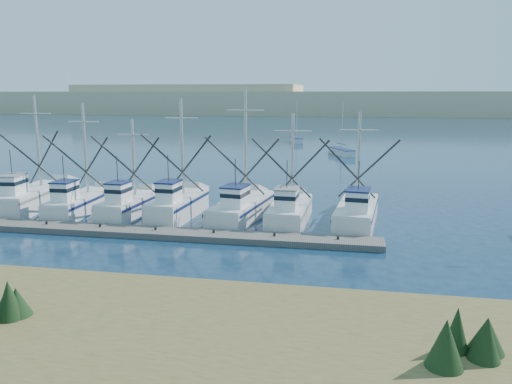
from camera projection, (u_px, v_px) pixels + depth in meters
ground at (286, 279)px, 25.53m from camera, size 500.00×500.00×0.00m
shore_bank at (20, 346)px, 17.17m from camera, size 40.00×10.00×1.60m
floating_dock at (156, 233)px, 33.22m from camera, size 29.72×1.99×0.40m
dune_ridge at (343, 103)px, 227.07m from camera, size 360.00×60.00×10.00m
trawler_fleet at (183, 206)px, 37.83m from camera, size 29.42×8.73×9.73m
sailboat_near at (341, 152)px, 76.73m from camera, size 4.22×6.58×8.10m
sailboat_far at (296, 140)px, 95.84m from camera, size 3.08×5.76×8.10m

